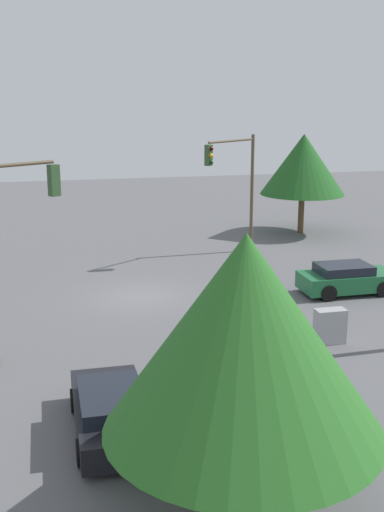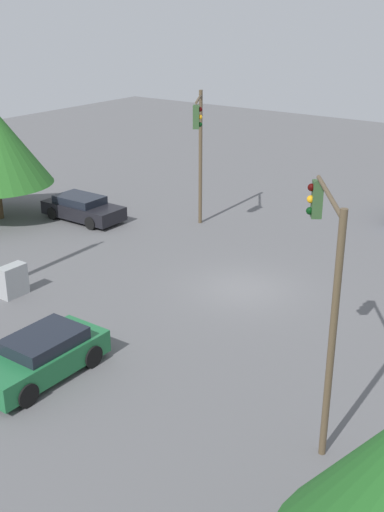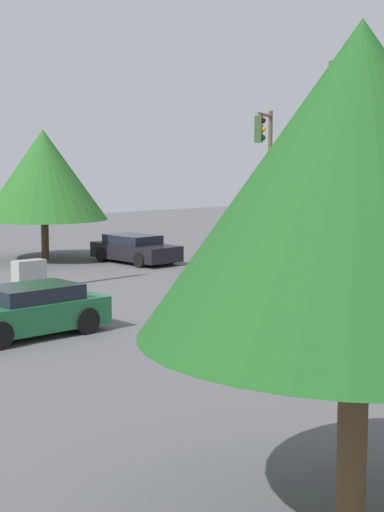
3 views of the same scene
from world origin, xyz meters
name	(u,v)px [view 2 (image 2 of 3)]	position (x,y,z in m)	size (l,w,h in m)	color
ground_plane	(243,289)	(0.00, 0.00, 0.00)	(80.00, 80.00, 0.00)	#5B5B5E
sedan_dark	(83,208)	(-2.55, -11.42, 0.63)	(1.99, 4.45, 1.27)	black
sedan_green	(41,356)	(9.01, -1.64, 0.67)	(4.23, 1.98, 1.34)	#1E6638
traffic_signal_main	(199,140)	(-4.91, -5.63, 4.51)	(2.47, 1.63, 6.74)	brown
traffic_signal_cross	(326,270)	(6.15, 6.08, 4.45)	(3.34, 2.37, 6.51)	brown
electrical_cabinet	(13,281)	(5.74, -6.91, 0.63)	(1.09, 0.53, 1.26)	#9EA0A3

